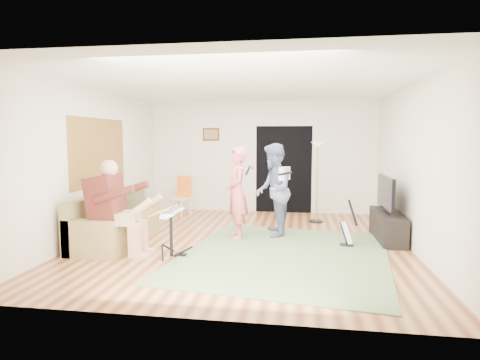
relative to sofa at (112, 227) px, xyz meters
name	(u,v)px	position (x,y,z in m)	size (l,w,h in m)	color
floor	(244,243)	(2.29, 0.30, -0.27)	(6.00, 6.00, 0.00)	brown
walls	(244,165)	(2.29, 0.30, 1.08)	(5.50, 6.00, 2.70)	beige
ceiling	(244,85)	(2.29, 0.30, 2.43)	(6.00, 6.00, 0.00)	white
window_blinds	(99,152)	(-0.45, 0.50, 1.28)	(2.05, 2.05, 0.00)	olive
doorway	(284,170)	(2.84, 3.29, 0.78)	(2.10, 2.10, 0.00)	black
picture_frame	(211,134)	(1.04, 3.29, 1.63)	(0.42, 0.03, 0.32)	#3F2314
area_rug	(284,255)	(3.01, -0.35, -0.27)	(3.08, 3.60, 0.02)	#566F43
sofa	(112,227)	(0.00, 0.00, 0.00)	(0.84, 2.03, 0.82)	olive
drummer	(118,218)	(0.44, -0.65, 0.30)	(0.96, 0.54, 1.48)	#572018
drum_kit	(171,236)	(1.29, -0.65, 0.05)	(0.40, 0.72, 0.74)	black
singer	(237,193)	(2.12, 0.60, 0.56)	(0.60, 0.40, 1.66)	#D95E5F
microphone	(248,170)	(2.32, 0.60, 0.96)	(0.06, 0.06, 0.24)	black
guitarist	(273,190)	(2.75, 0.87, 0.58)	(0.83, 0.65, 1.72)	slate
guitar_held	(284,174)	(2.95, 0.87, 0.89)	(0.12, 0.60, 0.26)	silver
guitar_spare	(347,233)	(4.03, 0.34, -0.05)	(0.29, 0.26, 0.80)	black
torchiere_lamp	(317,167)	(3.60, 2.25, 0.91)	(0.31, 0.31, 1.73)	black
dining_chair	(181,202)	(0.49, 2.47, 0.05)	(0.50, 0.53, 0.92)	beige
tv_cabinet	(387,226)	(4.79, 0.88, -0.02)	(0.40, 1.40, 0.50)	black
television	(386,193)	(4.74, 0.88, 0.58)	(0.06, 1.21, 0.60)	black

